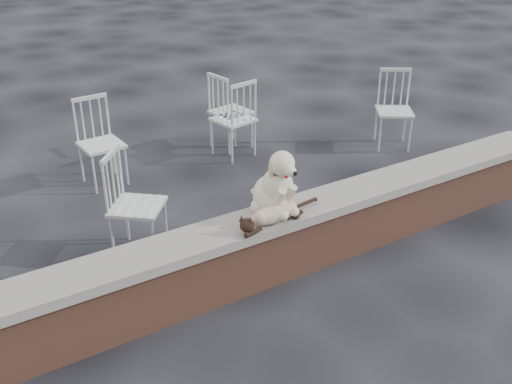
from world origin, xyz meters
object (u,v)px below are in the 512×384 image
chair_a (137,205)px  chair_d (395,110)px  chair_b (101,143)px  chair_e (231,111)px  cat (274,213)px  chair_c (233,118)px  dog (272,179)px

chair_a → chair_d: (3.58, 0.64, 0.00)m
chair_b → chair_e: size_ratio=1.00×
cat → chair_c: size_ratio=1.01×
chair_e → chair_a: bearing=122.5°
dog → chair_a: size_ratio=0.60×
dog → cat: dog is taller
dog → chair_b: bearing=99.1°
cat → chair_e: size_ratio=1.01×
chair_a → chair_b: bearing=33.1°
dog → cat: size_ratio=0.59×
cat → chair_c: bearing=61.7°
chair_e → dog: bearing=147.7°
cat → chair_a: bearing=120.0°
chair_d → chair_c: 1.98m
chair_e → chair_d: bearing=-130.7°
chair_a → chair_d: 3.64m
cat → chair_a: (-0.72, 1.02, -0.19)m
chair_a → chair_b: 1.51m
chair_d → dog: bearing=-117.5°
chair_b → dog: bearing=-79.4°
chair_b → chair_e: same height
dog → chair_b: (-0.60, 2.37, -0.39)m
chair_b → chair_d: same height
dog → chair_a: 1.25m
cat → chair_d: chair_d is taller
cat → chair_b: chair_b is taller
cat → chair_b: (-0.52, 2.52, -0.19)m
cat → chair_e: chair_e is taller
chair_b → chair_e: 1.70m
cat → chair_c: (1.06, 2.46, -0.19)m
chair_a → chair_c: size_ratio=1.00×
chair_b → chair_d: 3.50m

